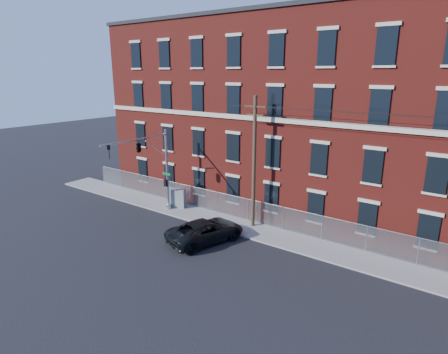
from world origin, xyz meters
TOP-DOWN VIEW (x-y plane):
  - ground at (0.00, 0.00)m, footprint 140.00×140.00m
  - sidewalk at (12.00, 5.00)m, footprint 65.00×3.00m
  - mill_building at (12.00, 13.93)m, footprint 55.30×14.32m
  - chain_link_fence at (12.00, 6.30)m, footprint 59.06×0.06m
  - traffic_signal_mast at (-6.00, 2.18)m, footprint 0.90×6.75m
  - utility_pole_near at (2.00, 5.60)m, footprint 1.80×0.28m
  - pickup_truck at (0.62, 1.44)m, footprint 4.24×6.26m
  - utility_cabinet at (-5.59, 5.27)m, footprint 1.48×1.10m

SIDE VIEW (x-z plane):
  - ground at x=0.00m, z-range 0.00..0.00m
  - sidewalk at x=12.00m, z-range 0.00..0.12m
  - pickup_truck at x=0.62m, z-range 0.00..1.59m
  - utility_cabinet at x=-5.59m, z-range 0.12..1.79m
  - chain_link_fence at x=12.00m, z-range 0.13..1.98m
  - utility_pole_near at x=2.00m, z-range 0.34..10.34m
  - traffic_signal_mast at x=-6.00m, z-range 1.89..8.89m
  - mill_building at x=12.00m, z-range 0.00..16.30m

